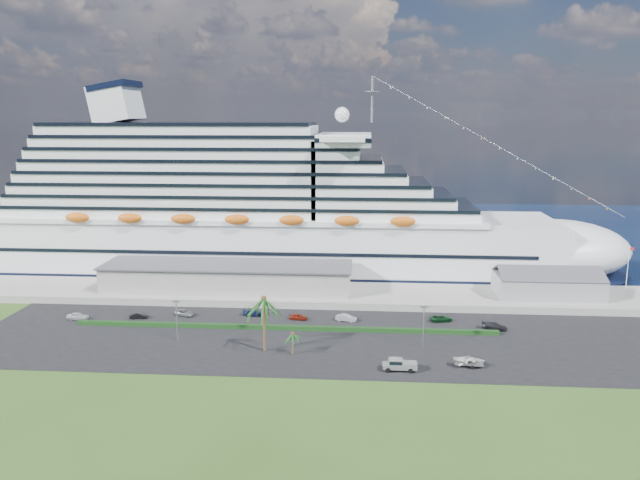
# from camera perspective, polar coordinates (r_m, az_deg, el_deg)

# --- Properties ---
(ground) EXTENTS (420.00, 420.00, 0.00)m
(ground) POSITION_cam_1_polar(r_m,az_deg,el_deg) (115.35, -0.40, -11.00)
(ground) COLOR #31501A
(ground) RESTS_ON ground
(asphalt_lot) EXTENTS (140.00, 38.00, 0.12)m
(asphalt_lot) POSITION_cam_1_polar(r_m,az_deg,el_deg) (125.55, 0.01, -9.07)
(asphalt_lot) COLOR black
(asphalt_lot) RESTS_ON ground
(wharf) EXTENTS (240.00, 20.00, 1.80)m
(wharf) POSITION_cam_1_polar(r_m,az_deg,el_deg) (152.76, 0.81, -4.99)
(wharf) COLOR gray
(wharf) RESTS_ON ground
(water) EXTENTS (420.00, 160.00, 0.02)m
(water) POSITION_cam_1_polar(r_m,az_deg,el_deg) (240.53, 2.09, 0.83)
(water) COLOR black
(water) RESTS_ON ground
(cruise_ship) EXTENTS (191.00, 38.00, 54.00)m
(cruise_ship) POSITION_cam_1_polar(r_m,az_deg,el_deg) (175.11, -5.76, 2.36)
(cruise_ship) COLOR silver
(cruise_ship) RESTS_ON ground
(terminal_building) EXTENTS (61.00, 15.00, 6.30)m
(terminal_building) POSITION_cam_1_polar(r_m,az_deg,el_deg) (155.10, -8.46, -3.29)
(terminal_building) COLOR gray
(terminal_building) RESTS_ON wharf
(port_shed) EXTENTS (24.00, 12.31, 7.37)m
(port_shed) POSITION_cam_1_polar(r_m,az_deg,el_deg) (157.65, 20.09, -3.86)
(port_shed) COLOR gray
(port_shed) RESTS_ON wharf
(flagpole) EXTENTS (1.08, 0.16, 12.00)m
(flagpole) POSITION_cam_1_polar(r_m,az_deg,el_deg) (162.64, 26.31, -2.49)
(flagpole) COLOR silver
(flagpole) RESTS_ON wharf
(hedge) EXTENTS (88.00, 1.10, 0.90)m
(hedge) POSITION_cam_1_polar(r_m,az_deg,el_deg) (130.84, -3.36, -8.00)
(hedge) COLOR black
(hedge) RESTS_ON asphalt_lot
(lamp_post_left) EXTENTS (1.60, 0.35, 8.27)m
(lamp_post_left) POSITION_cam_1_polar(r_m,az_deg,el_deg) (126.09, -12.98, -6.74)
(lamp_post_left) COLOR gray
(lamp_post_left) RESTS_ON asphalt_lot
(lamp_post_right) EXTENTS (1.60, 0.35, 8.27)m
(lamp_post_right) POSITION_cam_1_polar(r_m,az_deg,el_deg) (121.19, 9.46, -7.35)
(lamp_post_right) COLOR gray
(lamp_post_right) RESTS_ON asphalt_lot
(palm_tall) EXTENTS (8.82, 8.82, 11.13)m
(palm_tall) POSITION_cam_1_polar(r_m,az_deg,el_deg) (117.15, -5.15, -5.91)
(palm_tall) COLOR #47301E
(palm_tall) RESTS_ON ground
(palm_short) EXTENTS (3.53, 3.53, 4.56)m
(palm_short) POSITION_cam_1_polar(r_m,az_deg,el_deg) (116.77, -2.53, -8.80)
(palm_short) COLOR #47301E
(palm_short) RESTS_ON ground
(parked_car_0) EXTENTS (4.58, 1.94, 1.55)m
(parked_car_0) POSITION_cam_1_polar(r_m,az_deg,el_deg) (146.54, -21.28, -6.51)
(parked_car_0) COLOR silver
(parked_car_0) RESTS_ON asphalt_lot
(parked_car_1) EXTENTS (3.94, 1.89, 1.25)m
(parked_car_1) POSITION_cam_1_polar(r_m,az_deg,el_deg) (142.96, -16.23, -6.68)
(parked_car_1) COLOR black
(parked_car_1) RESTS_ON asphalt_lot
(parked_car_2) EXTENTS (5.22, 3.79, 1.32)m
(parked_car_2) POSITION_cam_1_polar(r_m,az_deg,el_deg) (142.55, -12.30, -6.52)
(parked_car_2) COLOR gray
(parked_car_2) RESTS_ON asphalt_lot
(parked_car_3) EXTENTS (4.90, 2.13, 1.40)m
(parked_car_3) POSITION_cam_1_polar(r_m,az_deg,el_deg) (140.00, -6.06, -6.62)
(parked_car_3) COLOR #15194B
(parked_car_3) RESTS_ON asphalt_lot
(parked_car_4) EXTENTS (4.19, 2.24, 1.35)m
(parked_car_4) POSITION_cam_1_polar(r_m,az_deg,el_deg) (136.67, -1.99, -7.03)
(parked_car_4) COLOR maroon
(parked_car_4) RESTS_ON asphalt_lot
(parked_car_5) EXTENTS (4.77, 2.72, 1.49)m
(parked_car_5) POSITION_cam_1_polar(r_m,az_deg,el_deg) (135.78, 2.40, -7.13)
(parked_car_5) COLOR #A1A4A8
(parked_car_5) RESTS_ON asphalt_lot
(parked_car_6) EXTENTS (5.21, 3.39, 1.33)m
(parked_car_6) POSITION_cam_1_polar(r_m,az_deg,el_deg) (138.07, 11.01, -7.05)
(parked_car_6) COLOR #0E3818
(parked_car_6) RESTS_ON asphalt_lot
(parked_car_7) EXTENTS (5.48, 3.78, 1.47)m
(parked_car_7) POSITION_cam_1_polar(r_m,az_deg,el_deg) (135.60, 15.66, -7.58)
(parked_car_7) COLOR black
(parked_car_7) RESTS_ON asphalt_lot
(pickup_truck) EXTENTS (6.00, 2.40, 2.11)m
(pickup_truck) POSITION_cam_1_polar(r_m,az_deg,el_deg) (111.47, 7.26, -11.21)
(pickup_truck) COLOR black
(pickup_truck) RESTS_ON asphalt_lot
(boat_trailer) EXTENTS (6.43, 4.43, 1.82)m
(boat_trailer) POSITION_cam_1_polar(r_m,az_deg,el_deg) (115.10, 13.48, -10.67)
(boat_trailer) COLOR gray
(boat_trailer) RESTS_ON asphalt_lot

